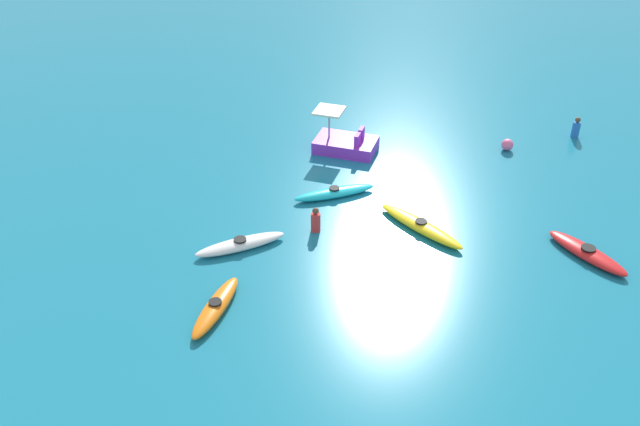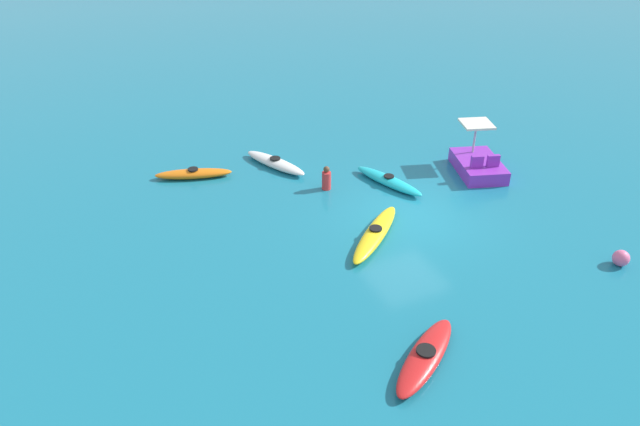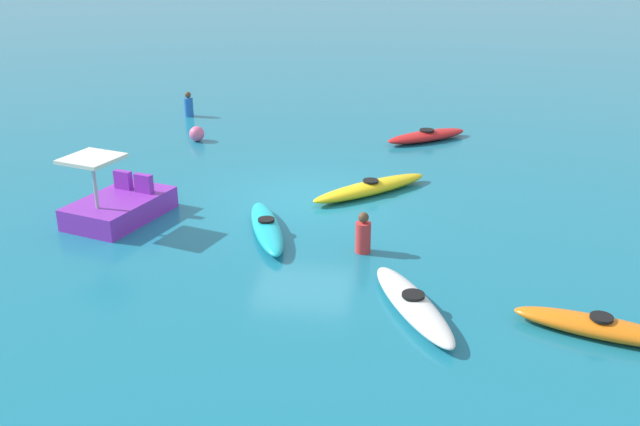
{
  "view_description": "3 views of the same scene",
  "coord_description": "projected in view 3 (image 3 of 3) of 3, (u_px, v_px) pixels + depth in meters",
  "views": [
    {
      "loc": [
        2.65,
        20.59,
        12.96
      ],
      "look_at": [
        2.69,
        1.72,
        0.72
      ],
      "focal_mm": 38.84,
      "sensor_mm": 36.0,
      "label": 1
    },
    {
      "loc": [
        -13.62,
        9.41,
        9.93
      ],
      "look_at": [
        0.66,
        2.91,
        0.5
      ],
      "focal_mm": 32.87,
      "sensor_mm": 36.0,
      "label": 2
    },
    {
      "loc": [
        16.09,
        2.39,
        6.19
      ],
      "look_at": [
        2.51,
        0.74,
        0.69
      ],
      "focal_mm": 39.65,
      "sensor_mm": 36.0,
      "label": 3
    }
  ],
  "objects": [
    {
      "name": "kayak_cyan",
      "position": [
        267.0,
        227.0,
        15.38
      ],
      "size": [
        3.01,
        1.5,
        0.37
      ],
      "color": "#19B7C6",
      "rests_on": "ground_plane"
    },
    {
      "name": "person_by_kayaks",
      "position": [
        189.0,
        106.0,
        25.08
      ],
      "size": [
        0.33,
        0.33,
        0.88
      ],
      "color": "blue",
      "rests_on": "ground_plane"
    },
    {
      "name": "person_near_shore",
      "position": [
        363.0,
        235.0,
        14.46
      ],
      "size": [
        0.4,
        0.4,
        0.88
      ],
      "color": "red",
      "rests_on": "ground_plane"
    },
    {
      "name": "pedal_boat_purple",
      "position": [
        119.0,
        205.0,
        16.16
      ],
      "size": [
        2.74,
        2.16,
        1.68
      ],
      "color": "purple",
      "rests_on": "ground_plane"
    },
    {
      "name": "buoy_pink",
      "position": [
        197.0,
        134.0,
        22.17
      ],
      "size": [
        0.47,
        0.47,
        0.47
      ],
      "primitive_type": "sphere",
      "color": "pink",
      "rests_on": "ground_plane"
    },
    {
      "name": "kayak_red",
      "position": [
        427.0,
        136.0,
        22.21
      ],
      "size": [
        2.23,
        2.76,
        0.37
      ],
      "color": "red",
      "rests_on": "ground_plane"
    },
    {
      "name": "kayak_orange",
      "position": [
        600.0,
        327.0,
        11.52
      ],
      "size": [
        1.4,
        2.81,
        0.37
      ],
      "color": "orange",
      "rests_on": "ground_plane"
    },
    {
      "name": "kayak_yellow",
      "position": [
        371.0,
        188.0,
        17.75
      ],
      "size": [
        2.78,
        3.02,
        0.37
      ],
      "color": "yellow",
      "rests_on": "ground_plane"
    },
    {
      "name": "ground_plane",
      "position": [
        302.0,
        200.0,
        17.4
      ],
      "size": [
        600.0,
        600.0,
        0.0
      ],
      "primitive_type": "plane",
      "color": "#19728C"
    },
    {
      "name": "kayak_white",
      "position": [
        413.0,
        304.0,
        12.23
      ],
      "size": [
        2.96,
        1.78,
        0.37
      ],
      "color": "white",
      "rests_on": "ground_plane"
    }
  ]
}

